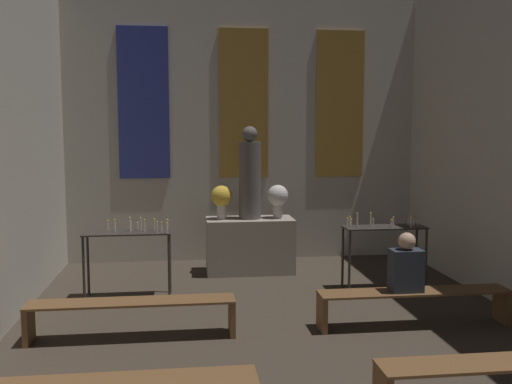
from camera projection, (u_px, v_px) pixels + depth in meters
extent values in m
cube|color=beige|center=(243.00, 130.00, 9.87)|extent=(6.27, 0.12, 4.51)
cube|color=navy|center=(144.00, 103.00, 9.54)|extent=(0.84, 0.03, 2.53)
cube|color=olive|center=(244.00, 104.00, 9.75)|extent=(0.84, 0.03, 2.53)
cube|color=olive|center=(340.00, 104.00, 9.95)|extent=(0.84, 0.03, 2.53)
cube|color=gray|center=(250.00, 245.00, 9.09)|extent=(1.38, 0.67, 0.86)
cylinder|color=#5B5651|center=(250.00, 180.00, 8.98)|extent=(0.35, 0.35, 1.21)
sphere|color=#5B5651|center=(250.00, 134.00, 8.90)|extent=(0.24, 0.24, 0.24)
cylinder|color=beige|center=(222.00, 211.00, 8.98)|extent=(0.15, 0.15, 0.25)
sphere|color=gold|center=(222.00, 196.00, 8.95)|extent=(0.33, 0.33, 0.33)
cylinder|color=beige|center=(278.00, 210.00, 9.09)|extent=(0.15, 0.15, 0.25)
sphere|color=silver|center=(278.00, 195.00, 9.06)|extent=(0.33, 0.33, 0.33)
cube|color=#332D28|center=(127.00, 233.00, 7.65)|extent=(1.17, 0.40, 0.02)
cylinder|color=#332D28|center=(84.00, 270.00, 7.47)|extent=(0.04, 0.04, 0.88)
cylinder|color=#332D28|center=(169.00, 267.00, 7.60)|extent=(0.04, 0.04, 0.88)
cylinder|color=#332D28|center=(88.00, 264.00, 7.81)|extent=(0.04, 0.04, 0.88)
cylinder|color=#332D28|center=(170.00, 261.00, 7.94)|extent=(0.04, 0.04, 0.88)
cylinder|color=silver|center=(167.00, 229.00, 7.55)|extent=(0.02, 0.02, 0.12)
sphere|color=#F9CC4C|center=(167.00, 223.00, 7.54)|extent=(0.02, 0.02, 0.02)
cylinder|color=silver|center=(108.00, 226.00, 7.78)|extent=(0.02, 0.02, 0.12)
sphere|color=#F9CC4C|center=(108.00, 221.00, 7.77)|extent=(0.02, 0.02, 0.02)
cylinder|color=silver|center=(141.00, 225.00, 7.73)|extent=(0.02, 0.02, 0.16)
sphere|color=#F9CC4C|center=(141.00, 218.00, 7.72)|extent=(0.02, 0.02, 0.02)
cylinder|color=silver|center=(145.00, 226.00, 7.69)|extent=(0.02, 0.02, 0.14)
sphere|color=#F9CC4C|center=(144.00, 220.00, 7.68)|extent=(0.02, 0.02, 0.02)
cylinder|color=silver|center=(154.00, 225.00, 7.80)|extent=(0.02, 0.02, 0.14)
sphere|color=#F9CC4C|center=(154.00, 219.00, 7.79)|extent=(0.02, 0.02, 0.02)
cylinder|color=silver|center=(162.00, 227.00, 7.71)|extent=(0.02, 0.02, 0.11)
sphere|color=#F9CC4C|center=(161.00, 223.00, 7.71)|extent=(0.02, 0.02, 0.02)
cylinder|color=silver|center=(130.00, 225.00, 7.70)|extent=(0.02, 0.02, 0.17)
sphere|color=#F9CC4C|center=(130.00, 218.00, 7.69)|extent=(0.02, 0.02, 0.02)
cylinder|color=silver|center=(157.00, 228.00, 7.59)|extent=(0.02, 0.02, 0.13)
sphere|color=#F9CC4C|center=(157.00, 222.00, 7.59)|extent=(0.02, 0.02, 0.02)
cylinder|color=silver|center=(168.00, 225.00, 7.88)|extent=(0.02, 0.02, 0.12)
sphere|color=#F9CC4C|center=(167.00, 220.00, 7.87)|extent=(0.02, 0.02, 0.02)
cylinder|color=silver|center=(131.00, 226.00, 7.77)|extent=(0.02, 0.02, 0.11)
sphere|color=#F9CC4C|center=(131.00, 222.00, 7.76)|extent=(0.02, 0.02, 0.02)
cylinder|color=silver|center=(115.00, 226.00, 7.66)|extent=(0.02, 0.02, 0.15)
sphere|color=#F9CC4C|center=(115.00, 220.00, 7.65)|extent=(0.02, 0.02, 0.02)
cylinder|color=silver|center=(138.00, 227.00, 7.78)|extent=(0.02, 0.02, 0.09)
sphere|color=#F9CC4C|center=(138.00, 223.00, 7.77)|extent=(0.02, 0.02, 0.02)
cube|color=#332D28|center=(384.00, 227.00, 8.09)|extent=(1.17, 0.40, 0.02)
cylinder|color=#332D28|center=(349.00, 262.00, 7.90)|extent=(0.04, 0.04, 0.88)
cylinder|color=#332D28|center=(426.00, 260.00, 8.04)|extent=(0.04, 0.04, 0.88)
cylinder|color=#332D28|center=(343.00, 257.00, 8.24)|extent=(0.04, 0.04, 0.88)
cylinder|color=#332D28|center=(416.00, 255.00, 8.38)|extent=(0.04, 0.04, 0.88)
cylinder|color=silver|center=(373.00, 224.00, 8.02)|extent=(0.02, 0.02, 0.10)
sphere|color=#F9CC4C|center=(373.00, 219.00, 8.01)|extent=(0.02, 0.02, 0.02)
cylinder|color=silver|center=(414.00, 222.00, 8.17)|extent=(0.02, 0.02, 0.11)
sphere|color=#F9CC4C|center=(414.00, 217.00, 8.16)|extent=(0.02, 0.02, 0.02)
cylinder|color=silver|center=(351.00, 223.00, 8.07)|extent=(0.02, 0.02, 0.10)
sphere|color=#F9CC4C|center=(351.00, 219.00, 8.06)|extent=(0.02, 0.02, 0.02)
cylinder|color=silver|center=(393.00, 222.00, 8.09)|extent=(0.02, 0.02, 0.12)
sphere|color=#F9CC4C|center=(393.00, 217.00, 8.09)|extent=(0.02, 0.02, 0.02)
cylinder|color=silver|center=(350.00, 222.00, 8.12)|extent=(0.02, 0.02, 0.12)
sphere|color=#F9CC4C|center=(350.00, 217.00, 8.12)|extent=(0.02, 0.02, 0.02)
cylinder|color=silver|center=(408.00, 221.00, 8.22)|extent=(0.02, 0.02, 0.11)
sphere|color=#F9CC4C|center=(408.00, 217.00, 8.21)|extent=(0.02, 0.02, 0.02)
cylinder|color=silver|center=(357.00, 220.00, 8.10)|extent=(0.02, 0.02, 0.17)
sphere|color=#F9CC4C|center=(357.00, 213.00, 8.09)|extent=(0.02, 0.02, 0.02)
cylinder|color=silver|center=(391.00, 224.00, 7.98)|extent=(0.02, 0.02, 0.10)
sphere|color=#F9CC4C|center=(392.00, 220.00, 7.97)|extent=(0.02, 0.02, 0.02)
cylinder|color=silver|center=(418.00, 222.00, 8.18)|extent=(0.02, 0.02, 0.09)
sphere|color=#F9CC4C|center=(418.00, 218.00, 8.18)|extent=(0.02, 0.02, 0.02)
cylinder|color=silver|center=(411.00, 222.00, 8.00)|extent=(0.02, 0.02, 0.16)
sphere|color=#F9CC4C|center=(411.00, 216.00, 7.99)|extent=(0.02, 0.02, 0.02)
cylinder|color=silver|center=(348.00, 223.00, 8.02)|extent=(0.02, 0.02, 0.12)
sphere|color=#F9CC4C|center=(348.00, 218.00, 8.01)|extent=(0.02, 0.02, 0.02)
cylinder|color=silver|center=(371.00, 220.00, 8.16)|extent=(0.02, 0.02, 0.17)
sphere|color=#F9CC4C|center=(371.00, 213.00, 8.15)|extent=(0.02, 0.02, 0.02)
cube|color=brown|center=(107.00, 383.00, 4.19)|extent=(2.23, 0.36, 0.03)
cube|color=brown|center=(132.00, 302.00, 6.18)|extent=(2.23, 0.36, 0.03)
cube|color=brown|center=(29.00, 325.00, 6.07)|extent=(0.06, 0.32, 0.40)
cube|color=brown|center=(232.00, 317.00, 6.33)|extent=(0.06, 0.32, 0.40)
cube|color=brown|center=(414.00, 292.00, 6.57)|extent=(2.23, 0.36, 0.03)
cube|color=brown|center=(322.00, 313.00, 6.46)|extent=(0.06, 0.32, 0.40)
cube|color=brown|center=(502.00, 306.00, 6.72)|extent=(0.06, 0.32, 0.40)
cube|color=#282D38|center=(406.00, 270.00, 6.53)|extent=(0.36, 0.24, 0.48)
sphere|color=tan|center=(407.00, 241.00, 6.49)|extent=(0.20, 0.20, 0.20)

